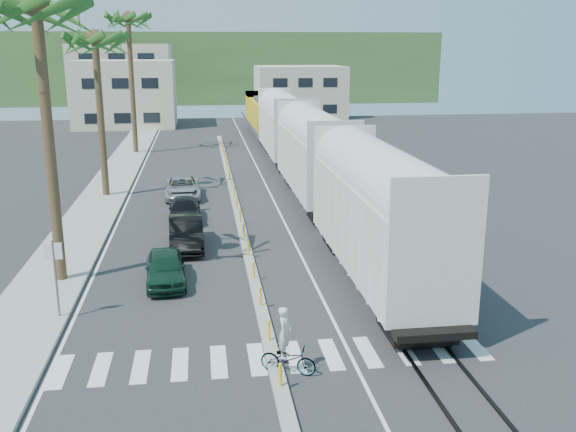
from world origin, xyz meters
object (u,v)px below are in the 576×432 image
Objects in this scene: street_sign at (55,268)px; car_second at (186,233)px; cyclist at (287,353)px; car_lead at (165,268)px.

street_sign is 0.64× the size of car_second.
street_sign is 1.37× the size of cyclist.
street_sign is 9.22m from cyclist.
street_sign is 5.03m from car_lead.
cyclist is at bearing -78.38° from car_second.
car_second is at bearing 61.37° from street_sign.
cyclist is (7.64, -5.00, -1.31)m from street_sign.
car_second reaches higher than car_lead.
street_sign is at bearing 81.69° from cyclist.
car_second is 13.47m from cyclist.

